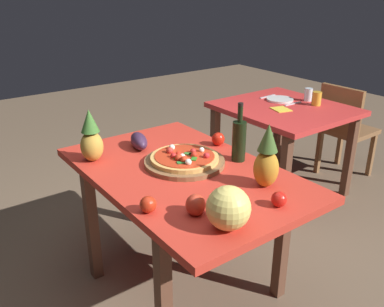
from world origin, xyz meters
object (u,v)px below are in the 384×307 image
at_px(tomato_near_board, 148,204).
at_px(knife_utensil, 293,104).
at_px(pineapple_left, 91,138).
at_px(tomato_at_corner, 279,199).
at_px(tomato_by_bottle, 218,139).
at_px(fork_utensil, 268,96).
at_px(dining_chair, 344,126).
at_px(pizza_board, 185,162).
at_px(melon, 228,208).
at_px(pizza, 184,157).
at_px(drinking_glass_water, 308,95).
at_px(dinner_plate, 280,99).
at_px(display_table, 184,185).
at_px(eggplant, 139,141).
at_px(background_table, 284,119).
at_px(bell_pepper, 196,205).
at_px(drinking_glass_juice, 317,99).
at_px(wine_bottle, 239,140).
at_px(pineapple_right, 267,159).
at_px(napkin_folded, 281,109).

distance_m(tomato_near_board, knife_utensil, 1.96).
distance_m(pineapple_left, tomato_at_corner, 1.06).
bearing_deg(tomato_at_corner, tomato_by_bottle, 160.55).
xyz_separation_m(tomato_at_corner, fork_utensil, (-1.34, 1.32, -0.03)).
bearing_deg(knife_utensil, dining_chair, 78.26).
height_order(pizza_board, melon, melon).
relative_size(pizza, drinking_glass_water, 3.50).
bearing_deg(pizza_board, dinner_plate, 112.79).
bearing_deg(tomato_by_bottle, pizza, -71.23).
height_order(tomato_at_corner, dinner_plate, tomato_at_corner).
bearing_deg(display_table, tomato_by_bottle, 114.13).
bearing_deg(display_table, tomato_at_corner, 12.15).
relative_size(eggplant, tomato_by_bottle, 2.53).
xyz_separation_m(pineapple_left, dinner_plate, (-0.24, 1.77, -0.12)).
distance_m(background_table, knife_utensil, 0.15).
bearing_deg(display_table, bell_pepper, -28.67).
xyz_separation_m(drinking_glass_juice, fork_utensil, (-0.41, -0.12, -0.05)).
bearing_deg(melon, pineapple_left, -170.81).
distance_m(pizza, bell_pepper, 0.52).
bearing_deg(melon, knife_utensil, 123.25).
distance_m(tomato_by_bottle, tomato_at_corner, 0.77).
bearing_deg(wine_bottle, dining_chair, 104.78).
distance_m(pizza, tomato_near_board, 0.52).
bearing_deg(drinking_glass_juice, fork_utensil, -163.01).
distance_m(pineapple_right, tomato_by_bottle, 0.58).
height_order(dining_chair, knife_utensil, dining_chair).
height_order(bell_pepper, drinking_glass_water, drinking_glass_water).
relative_size(eggplant, drinking_glass_water, 1.89).
height_order(display_table, background_table, same).
relative_size(eggplant, napkin_folded, 1.43).
distance_m(pizza, dinner_plate, 1.51).
xyz_separation_m(bell_pepper, tomato_near_board, (-0.13, -0.15, -0.01)).
bearing_deg(fork_utensil, dinner_plate, -2.36).
distance_m(pizza_board, pizza, 0.03).
xyz_separation_m(background_table, knife_utensil, (-0.00, 0.10, 0.11)).
bearing_deg(tomato_by_bottle, eggplant, -120.49).
relative_size(pizza_board, bell_pepper, 4.57).
relative_size(display_table, fork_utensil, 7.59).
relative_size(melon, tomato_near_board, 2.46).
relative_size(display_table, bell_pepper, 14.26).
relative_size(bell_pepper, drinking_glass_water, 0.91).
bearing_deg(eggplant, drinking_glass_juice, 88.74).
height_order(dining_chair, pineapple_right, pineapple_right).
bearing_deg(eggplant, pineapple_left, -88.25).
xyz_separation_m(pizza_board, melon, (0.61, -0.22, 0.08)).
xyz_separation_m(pizza_board, eggplant, (-0.35, -0.08, 0.03)).
xyz_separation_m(display_table, tomato_at_corner, (0.56, 0.12, 0.12)).
height_order(pizza, tomato_by_bottle, pizza).
height_order(tomato_by_bottle, knife_utensil, tomato_by_bottle).
distance_m(pineapple_left, dinner_plate, 1.79).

